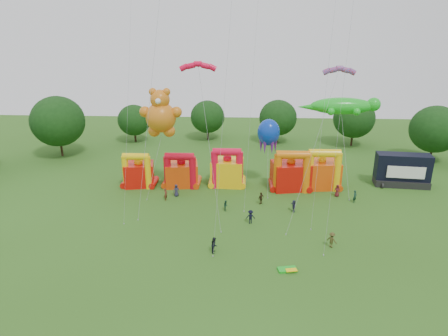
{
  "coord_description": "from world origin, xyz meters",
  "views": [
    {
      "loc": [
        0.04,
        -33.19,
        24.57
      ],
      "look_at": [
        -2.45,
        18.0,
        6.42
      ],
      "focal_mm": 32.0,
      "sensor_mm": 36.0,
      "label": 1
    }
  ],
  "objects_px": {
    "bouncy_castle_0": "(139,173)",
    "teddy_bear_kite": "(158,135)",
    "stage_trailer": "(402,170)",
    "gecko_kite": "(343,118)",
    "spectator_0": "(176,190)",
    "spectator_4": "(261,198)",
    "bouncy_castle_2": "(227,171)",
    "octopus_kite": "(268,140)"
  },
  "relations": [
    {
      "from": "bouncy_castle_0",
      "to": "teddy_bear_kite",
      "type": "xyz_separation_m",
      "value": [
        3.87,
        -1.39,
        6.81
      ]
    },
    {
      "from": "spectator_4",
      "to": "teddy_bear_kite",
      "type": "bearing_deg",
      "value": -59.33
    },
    {
      "from": "stage_trailer",
      "to": "spectator_0",
      "type": "bearing_deg",
      "value": -170.07
    },
    {
      "from": "spectator_4",
      "to": "spectator_0",
      "type": "bearing_deg",
      "value": -52.15
    },
    {
      "from": "spectator_4",
      "to": "gecko_kite",
      "type": "bearing_deg",
      "value": 175.25
    },
    {
      "from": "octopus_kite",
      "to": "spectator_4",
      "type": "height_order",
      "value": "octopus_kite"
    },
    {
      "from": "spectator_0",
      "to": "bouncy_castle_0",
      "type": "bearing_deg",
      "value": 135.39
    },
    {
      "from": "bouncy_castle_2",
      "to": "teddy_bear_kite",
      "type": "bearing_deg",
      "value": -167.39
    },
    {
      "from": "spectator_0",
      "to": "spectator_4",
      "type": "distance_m",
      "value": 13.06
    },
    {
      "from": "teddy_bear_kite",
      "to": "spectator_0",
      "type": "bearing_deg",
      "value": -42.15
    },
    {
      "from": "stage_trailer",
      "to": "spectator_0",
      "type": "distance_m",
      "value": 36.63
    },
    {
      "from": "spectator_0",
      "to": "spectator_4",
      "type": "xyz_separation_m",
      "value": [
        12.86,
        -2.24,
        -0.03
      ]
    },
    {
      "from": "bouncy_castle_0",
      "to": "teddy_bear_kite",
      "type": "bearing_deg",
      "value": -19.73
    },
    {
      "from": "spectator_0",
      "to": "gecko_kite",
      "type": "bearing_deg",
      "value": 2.78
    },
    {
      "from": "octopus_kite",
      "to": "spectator_0",
      "type": "bearing_deg",
      "value": -160.0
    },
    {
      "from": "gecko_kite",
      "to": "spectator_0",
      "type": "height_order",
      "value": "gecko_kite"
    },
    {
      "from": "stage_trailer",
      "to": "spectator_0",
      "type": "relative_size",
      "value": 4.53
    },
    {
      "from": "bouncy_castle_2",
      "to": "teddy_bear_kite",
      "type": "height_order",
      "value": "teddy_bear_kite"
    },
    {
      "from": "bouncy_castle_2",
      "to": "gecko_kite",
      "type": "height_order",
      "value": "gecko_kite"
    },
    {
      "from": "gecko_kite",
      "to": "spectator_4",
      "type": "height_order",
      "value": "gecko_kite"
    },
    {
      "from": "bouncy_castle_0",
      "to": "stage_trailer",
      "type": "relative_size",
      "value": 0.68
    },
    {
      "from": "bouncy_castle_2",
      "to": "stage_trailer",
      "type": "height_order",
      "value": "bouncy_castle_2"
    },
    {
      "from": "stage_trailer",
      "to": "gecko_kite",
      "type": "bearing_deg",
      "value": 171.16
    },
    {
      "from": "bouncy_castle_0",
      "to": "spectator_0",
      "type": "bearing_deg",
      "value": -30.57
    },
    {
      "from": "bouncy_castle_2",
      "to": "spectator_4",
      "type": "distance_m",
      "value": 9.03
    },
    {
      "from": "gecko_kite",
      "to": "spectator_0",
      "type": "xyz_separation_m",
      "value": [
        -26.03,
        -7.87,
        -9.8
      ]
    },
    {
      "from": "gecko_kite",
      "to": "spectator_4",
      "type": "xyz_separation_m",
      "value": [
        -13.17,
        -10.11,
        -9.84
      ]
    },
    {
      "from": "spectator_4",
      "to": "octopus_kite",
      "type": "bearing_deg",
      "value": -141.83
    },
    {
      "from": "bouncy_castle_0",
      "to": "stage_trailer",
      "type": "distance_m",
      "value": 42.84
    },
    {
      "from": "octopus_kite",
      "to": "spectator_0",
      "type": "height_order",
      "value": "octopus_kite"
    },
    {
      "from": "stage_trailer",
      "to": "gecko_kite",
      "type": "relative_size",
      "value": 0.62
    },
    {
      "from": "bouncy_castle_0",
      "to": "stage_trailer",
      "type": "bearing_deg",
      "value": 3.13
    },
    {
      "from": "teddy_bear_kite",
      "to": "spectator_0",
      "type": "relative_size",
      "value": 8.38
    },
    {
      "from": "bouncy_castle_0",
      "to": "spectator_0",
      "type": "height_order",
      "value": "bouncy_castle_0"
    },
    {
      "from": "bouncy_castle_2",
      "to": "bouncy_castle_0",
      "type": "bearing_deg",
      "value": -176.19
    },
    {
      "from": "bouncy_castle_0",
      "to": "spectator_4",
      "type": "bearing_deg",
      "value": -17.6
    },
    {
      "from": "bouncy_castle_0",
      "to": "stage_trailer",
      "type": "xyz_separation_m",
      "value": [
        42.77,
        2.34,
        0.32
      ]
    },
    {
      "from": "bouncy_castle_0",
      "to": "gecko_kite",
      "type": "height_order",
      "value": "gecko_kite"
    },
    {
      "from": "octopus_kite",
      "to": "gecko_kite",
      "type": "bearing_deg",
      "value": 12.91
    },
    {
      "from": "teddy_bear_kite",
      "to": "gecko_kite",
      "type": "distance_m",
      "value": 29.41
    },
    {
      "from": "bouncy_castle_0",
      "to": "spectator_0",
      "type": "distance_m",
      "value": 7.91
    },
    {
      "from": "bouncy_castle_2",
      "to": "teddy_bear_kite",
      "type": "xyz_separation_m",
      "value": [
        -10.46,
        -2.34,
        6.53
      ]
    }
  ]
}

